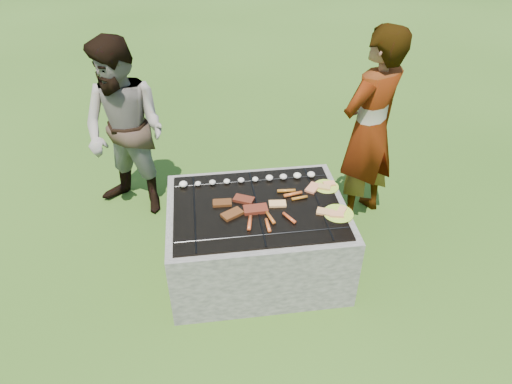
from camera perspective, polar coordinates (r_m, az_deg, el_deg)
The scene contains 10 objects.
lawn at distance 3.71m, azimuth 0.10°, elevation -9.25°, with size 60.00×60.00×0.00m, color #274711.
fire_pit at distance 3.51m, azimuth 0.11°, elevation -6.01°, with size 1.30×1.00×0.62m.
mushrooms at distance 3.54m, azimuth -0.38°, elevation 1.63°, with size 1.06×0.06×0.04m.
pork_slabs at distance 3.27m, azimuth -1.85°, elevation -1.87°, with size 0.39×0.30×0.03m.
sausages at distance 3.26m, azimuth 2.85°, elevation -2.13°, with size 0.49×0.46×0.03m.
bread_on_grate at distance 3.36m, azimuth 6.16°, elevation -0.99°, with size 0.45×0.43×0.02m.
plate_far at distance 3.54m, azimuth 8.76°, elevation 0.69°, with size 0.24×0.24×0.03m.
plate_near at distance 3.29m, azimuth 10.24°, elevation -2.68°, with size 0.26×0.26×0.03m.
cook at distance 3.87m, azimuth 13.99°, elevation 7.54°, with size 0.62×0.41×1.71m, color #A8988C.
bystander at distance 4.02m, azimuth -15.98°, elevation 7.27°, with size 0.77×0.60×1.58m, color gray.
Camera 1 is at (-0.36, -2.59, 2.63)m, focal length 32.00 mm.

